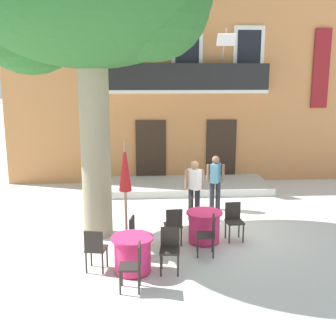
% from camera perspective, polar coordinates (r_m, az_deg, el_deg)
% --- Properties ---
extents(ground_plane, '(120.00, 120.00, 0.00)m').
position_cam_1_polar(ground_plane, '(11.53, 5.66, -7.80)').
color(ground_plane, silver).
extents(building_facade, '(13.00, 5.09, 7.50)m').
position_cam_1_polar(building_facade, '(17.75, 1.76, 11.66)').
color(building_facade, '#CC844C').
rests_on(building_facade, ground).
extents(entrance_step_platform, '(5.45, 2.25, 0.25)m').
position_cam_1_polar(entrance_step_platform, '(15.15, 2.81, -2.34)').
color(entrance_step_platform, silver).
rests_on(entrance_step_platform, ground).
extents(plane_tree, '(5.69, 5.00, 7.38)m').
position_cam_1_polar(plane_tree, '(10.60, -10.66, 20.82)').
color(plane_tree, gray).
rests_on(plane_tree, ground).
extents(cafe_table_near_tree, '(0.86, 0.86, 0.76)m').
position_cam_1_polar(cafe_table_near_tree, '(10.43, 4.77, -7.69)').
color(cafe_table_near_tree, '#E52D66').
rests_on(cafe_table_near_tree, ground).
extents(cafe_chair_near_tree_0, '(0.43, 0.43, 0.91)m').
position_cam_1_polar(cafe_chair_near_tree_0, '(11.07, 3.55, -5.74)').
color(cafe_chair_near_tree_0, '#2D2823').
rests_on(cafe_chair_near_tree_0, ground).
extents(cafe_chair_near_tree_1, '(0.43, 0.43, 0.91)m').
position_cam_1_polar(cafe_chair_near_tree_1, '(10.18, 0.73, -7.35)').
color(cafe_chair_near_tree_1, '#2D2823').
rests_on(cafe_chair_near_tree_1, ground).
extents(cafe_chair_near_tree_2, '(0.44, 0.44, 0.91)m').
position_cam_1_polar(cafe_chair_near_tree_2, '(9.69, 5.41, -8.45)').
color(cafe_chair_near_tree_2, '#2D2823').
rests_on(cafe_chair_near_tree_2, ground).
extents(cafe_chair_near_tree_3, '(0.43, 0.43, 0.91)m').
position_cam_1_polar(cafe_chair_near_tree_3, '(10.64, 8.65, -6.60)').
color(cafe_chair_near_tree_3, '#2D2823').
rests_on(cafe_chair_near_tree_3, ground).
extents(cafe_table_middle, '(0.86, 0.86, 0.76)m').
position_cam_1_polar(cafe_table_middle, '(8.94, -4.68, -11.23)').
color(cafe_table_middle, '#E52D66').
rests_on(cafe_table_middle, ground).
extents(cafe_chair_middle_0, '(0.42, 0.42, 0.91)m').
position_cam_1_polar(cafe_chair_middle_0, '(8.19, -4.51, -12.45)').
color(cafe_chair_middle_0, '#2D2823').
rests_on(cafe_chair_middle_0, ground).
extents(cafe_chair_middle_1, '(0.44, 0.44, 0.91)m').
position_cam_1_polar(cafe_chair_middle_1, '(8.90, 0.24, -10.33)').
color(cafe_chair_middle_1, '#2D2823').
rests_on(cafe_chair_middle_1, ground).
extents(cafe_chair_middle_2, '(0.47, 0.47, 0.91)m').
position_cam_1_polar(cafe_chair_middle_2, '(9.58, -4.14, -8.68)').
color(cafe_chair_middle_2, '#2D2823').
rests_on(cafe_chair_middle_2, ground).
extents(cafe_chair_middle_3, '(0.47, 0.47, 0.91)m').
position_cam_1_polar(cafe_chair_middle_3, '(8.99, -9.56, -10.26)').
color(cafe_chair_middle_3, '#2D2823').
rests_on(cafe_chair_middle_3, ground).
extents(cafe_umbrella, '(0.44, 0.44, 2.55)m').
position_cam_1_polar(cafe_umbrella, '(9.48, -5.64, -1.72)').
color(cafe_umbrella, '#997A56').
rests_on(cafe_umbrella, ground).
extents(ground_planter_left, '(0.34, 0.34, 0.61)m').
position_cam_1_polar(ground_planter_left, '(14.78, -8.98, -2.00)').
color(ground_planter_left, '#995638').
rests_on(ground_planter_left, ground).
extents(pedestrian_near_entrance, '(0.53, 0.40, 1.62)m').
position_cam_1_polar(pedestrian_near_entrance, '(12.79, 6.25, -1.52)').
color(pedestrian_near_entrance, '#232328').
rests_on(pedestrian_near_entrance, ground).
extents(pedestrian_mid_plaza, '(0.53, 0.40, 1.66)m').
position_cam_1_polar(pedestrian_mid_plaza, '(11.83, 3.48, -2.47)').
color(pedestrian_mid_plaza, '#232328').
rests_on(pedestrian_mid_plaza, ground).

